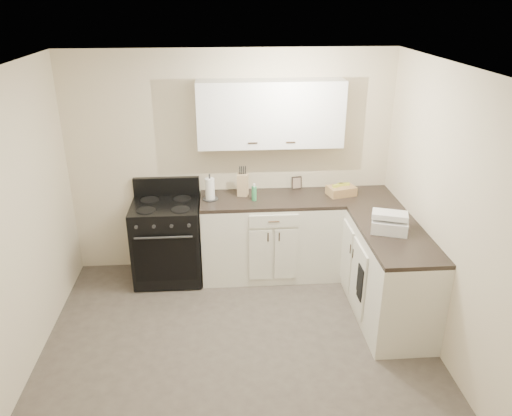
{
  "coord_description": "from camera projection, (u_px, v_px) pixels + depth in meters",
  "views": [
    {
      "loc": [
        -0.12,
        -3.56,
        3.0
      ],
      "look_at": [
        0.21,
        0.85,
        1.1
      ],
      "focal_mm": 35.0,
      "sensor_mm": 36.0,
      "label": 1
    }
  ],
  "objects": [
    {
      "name": "soap_bottle",
      "position": [
        254.0,
        193.0,
        5.39
      ],
      "size": [
        0.07,
        0.07,
        0.16
      ],
      "primitive_type": "cylinder",
      "rotation": [
        0.0,
        0.0,
        -0.33
      ],
      "color": "#389356",
      "rests_on": "countertop_back"
    },
    {
      "name": "knife_block",
      "position": [
        243.0,
        185.0,
        5.51
      ],
      "size": [
        0.13,
        0.13,
        0.25
      ],
      "primitive_type": "cube",
      "rotation": [
        0.0,
        0.0,
        -0.23
      ],
      "color": "tan",
      "rests_on": "countertop_back"
    },
    {
      "name": "oven_mitt_far",
      "position": [
        360.0,
        287.0,
        4.76
      ],
      "size": [
        0.02,
        0.15,
        0.25
      ],
      "primitive_type": "cube",
      "color": "black",
      "rests_on": "base_cabinets_right"
    },
    {
      "name": "wall_right",
      "position": [
        457.0,
        227.0,
        4.08
      ],
      "size": [
        0.0,
        3.6,
        3.6
      ],
      "primitive_type": "plane",
      "rotation": [
        1.57,
        0.0,
        -1.57
      ],
      "color": "beige",
      "rests_on": "ground"
    },
    {
      "name": "wicker_basket",
      "position": [
        341.0,
        191.0,
        5.55
      ],
      "size": [
        0.34,
        0.26,
        0.1
      ],
      "primitive_type": "cube",
      "rotation": [
        0.0,
        0.0,
        0.25
      ],
      "color": "tan",
      "rests_on": "countertop_right"
    },
    {
      "name": "wall_front",
      "position": [
        254.0,
        405.0,
        2.31
      ],
      "size": [
        3.6,
        0.0,
        3.6
      ],
      "primitive_type": "plane",
      "rotation": [
        -1.57,
        0.0,
        0.0
      ],
      "color": "beige",
      "rests_on": "ground"
    },
    {
      "name": "wall_left",
      "position": [
        4.0,
        242.0,
        3.83
      ],
      "size": [
        0.0,
        3.6,
        3.6
      ],
      "primitive_type": "plane",
      "rotation": [
        1.57,
        0.0,
        1.57
      ],
      "color": "beige",
      "rests_on": "ground"
    },
    {
      "name": "countertop_right",
      "position": [
        385.0,
        221.0,
        4.97
      ],
      "size": [
        0.6,
        1.9,
        0.04
      ],
      "primitive_type": "cube",
      "color": "black",
      "rests_on": "base_cabinets_right"
    },
    {
      "name": "picture_frame",
      "position": [
        297.0,
        183.0,
        5.72
      ],
      "size": [
        0.12,
        0.06,
        0.15
      ],
      "primitive_type": "cube",
      "rotation": [
        -0.14,
        0.0,
        0.17
      ],
      "color": "black",
      "rests_on": "countertop_back"
    },
    {
      "name": "floor",
      "position": [
        240.0,
        359.0,
        4.45
      ],
      "size": [
        3.6,
        3.6,
        0.0
      ],
      "primitive_type": "plane",
      "color": "#473F38",
      "rests_on": "ground"
    },
    {
      "name": "countertop_grill",
      "position": [
        390.0,
        224.0,
        4.72
      ],
      "size": [
        0.41,
        0.4,
        0.12
      ],
      "primitive_type": "cube",
      "rotation": [
        0.0,
        0.0,
        -0.34
      ],
      "color": "white",
      "rests_on": "countertop_right"
    },
    {
      "name": "stove",
      "position": [
        168.0,
        241.0,
        5.57
      ],
      "size": [
        0.74,
        0.63,
        0.89
      ],
      "primitive_type": "cube",
      "color": "black",
      "rests_on": "floor"
    },
    {
      "name": "paper_towel",
      "position": [
        210.0,
        189.0,
        5.4
      ],
      "size": [
        0.13,
        0.13,
        0.24
      ],
      "primitive_type": "cylinder",
      "rotation": [
        0.0,
        0.0,
        0.38
      ],
      "color": "white",
      "rests_on": "countertop_back"
    },
    {
      "name": "countertop_back",
      "position": [
        271.0,
        200.0,
        5.49
      ],
      "size": [
        1.55,
        0.6,
        0.04
      ],
      "primitive_type": "cube",
      "color": "black",
      "rests_on": "base_cabinets_back"
    },
    {
      "name": "base_cabinets_back",
      "position": [
        270.0,
        238.0,
        5.68
      ],
      "size": [
        1.55,
        0.6,
        0.9
      ],
      "primitive_type": "cube",
      "color": "silver",
      "rests_on": "floor"
    },
    {
      "name": "upper_cabinets",
      "position": [
        270.0,
        114.0,
        5.27
      ],
      "size": [
        1.55,
        0.3,
        0.7
      ],
      "primitive_type": "cube",
      "color": "white",
      "rests_on": "wall_back"
    },
    {
      "name": "base_cabinets_right",
      "position": [
        380.0,
        262.0,
        5.16
      ],
      "size": [
        0.6,
        1.9,
        0.9
      ],
      "primitive_type": "cube",
      "color": "silver",
      "rests_on": "floor"
    },
    {
      "name": "wall_back",
      "position": [
        231.0,
        163.0,
        5.61
      ],
      "size": [
        3.6,
        0.0,
        3.6
      ],
      "primitive_type": "plane",
      "rotation": [
        1.57,
        0.0,
        0.0
      ],
      "color": "beige",
      "rests_on": "ground"
    },
    {
      "name": "ceiling",
      "position": [
        235.0,
        73.0,
        3.47
      ],
      "size": [
        3.6,
        3.6,
        0.0
      ],
      "primitive_type": "plane",
      "color": "white",
      "rests_on": "wall_back"
    },
    {
      "name": "oven_mitt_near",
      "position": [
        361.0,
        281.0,
        4.73
      ],
      "size": [
        0.02,
        0.17,
        0.29
      ],
      "primitive_type": "cube",
      "color": "black",
      "rests_on": "base_cabinets_right"
    }
  ]
}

